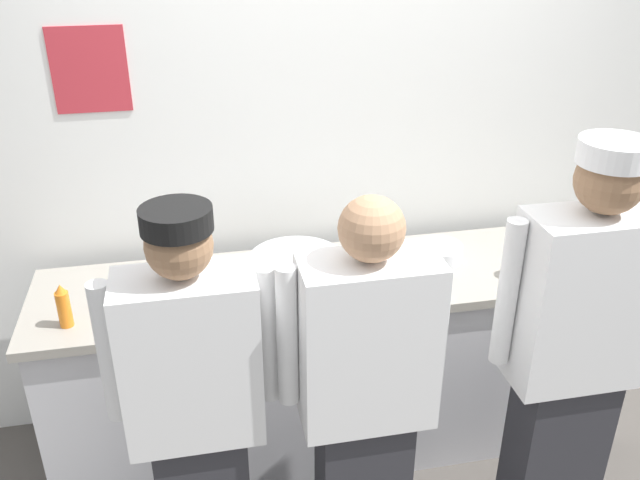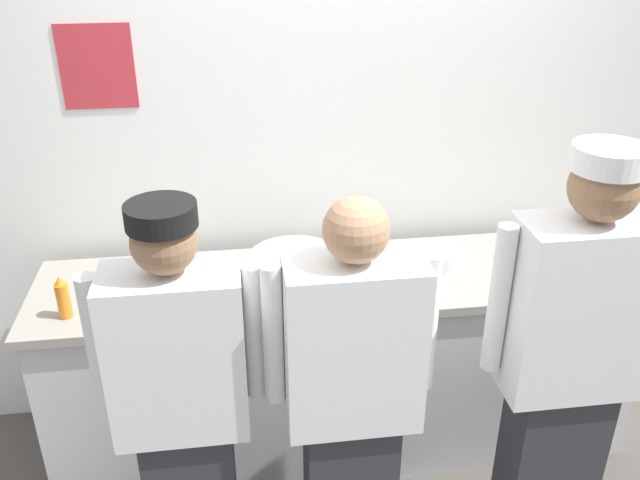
{
  "view_description": "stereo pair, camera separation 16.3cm",
  "coord_description": "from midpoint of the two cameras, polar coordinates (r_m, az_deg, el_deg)",
  "views": [
    {
      "loc": [
        -0.62,
        -2.15,
        2.39
      ],
      "look_at": [
        -0.1,
        0.38,
        1.08
      ],
      "focal_mm": 37.9,
      "sensor_mm": 36.0,
      "label": 1
    },
    {
      "loc": [
        -0.46,
        -2.18,
        2.39
      ],
      "look_at": [
        -0.1,
        0.38,
        1.08
      ],
      "focal_mm": 37.9,
      "sensor_mm": 36.0,
      "label": 2
    }
  ],
  "objects": [
    {
      "name": "deli_cup",
      "position": [
        3.36,
        16.15,
        0.73
      ],
      "size": [
        0.09,
        0.09,
        0.11
      ],
      "primitive_type": "cylinder",
      "color": "white",
      "rests_on": "prep_counter"
    },
    {
      "name": "ramekin_yellow_sauce",
      "position": [
        3.2,
        20.98,
        -2.01
      ],
      "size": [
        0.1,
        0.1,
        0.04
      ],
      "color": "white",
      "rests_on": "prep_counter"
    },
    {
      "name": "ramekin_green_sauce",
      "position": [
        3.03,
        14.42,
        -2.54
      ],
      "size": [
        0.09,
        0.09,
        0.05
      ],
      "color": "white",
      "rests_on": "prep_counter"
    },
    {
      "name": "sheet_tray",
      "position": [
        2.91,
        -15.18,
        -4.32
      ],
      "size": [
        0.54,
        0.39,
        0.02
      ],
      "primitive_type": "cube",
      "rotation": [
        0.0,
        0.0,
        0.17
      ],
      "color": "#B7BABF",
      "rests_on": "prep_counter"
    },
    {
      "name": "plate_stack_rear",
      "position": [
        3.1,
        8.54,
        -1.05
      ],
      "size": [
        0.21,
        0.21,
        0.07
      ],
      "color": "white",
      "rests_on": "prep_counter"
    },
    {
      "name": "chef_far_right",
      "position": [
        2.61,
        18.98,
        -8.98
      ],
      "size": [
        0.62,
        0.24,
        1.73
      ],
      "color": "#2D2D33",
      "rests_on": "ground"
    },
    {
      "name": "chef_center",
      "position": [
        2.4,
        1.85,
        -13.2
      ],
      "size": [
        0.59,
        0.24,
        1.6
      ],
      "color": "#2D2D33",
      "rests_on": "ground"
    },
    {
      "name": "wall_back",
      "position": [
        3.16,
        -1.14,
        8.79
      ],
      "size": [
        4.19,
        0.11,
        2.83
      ],
      "color": "white",
      "rests_on": "ground"
    },
    {
      "name": "plate_stack_front",
      "position": [
        2.92,
        5.12,
        -2.97
      ],
      "size": [
        0.2,
        0.2,
        0.05
      ],
      "color": "white",
      "rests_on": "prep_counter"
    },
    {
      "name": "ramekin_orange_sauce",
      "position": [
        3.07,
        3.23,
        -1.27
      ],
      "size": [
        0.11,
        0.11,
        0.05
      ],
      "color": "white",
      "rests_on": "prep_counter"
    },
    {
      "name": "mixing_bowl_steel",
      "position": [
        2.86,
        -3.65,
        -2.6
      ],
      "size": [
        0.4,
        0.4,
        0.13
      ],
      "primitive_type": "cylinder",
      "color": "#B7BABF",
      "rests_on": "prep_counter"
    },
    {
      "name": "prep_counter",
      "position": [
        3.21,
        0.51,
        -10.15
      ],
      "size": [
        2.67,
        0.64,
        0.92
      ],
      "color": "silver",
      "rests_on": "ground"
    },
    {
      "name": "squeeze_bottle_primary",
      "position": [
        2.78,
        -22.42,
        -5.23
      ],
      "size": [
        0.05,
        0.05,
        0.18
      ],
      "color": "orange",
      "rests_on": "prep_counter"
    },
    {
      "name": "chef_near_left",
      "position": [
        2.4,
        -12.39,
        -13.8
      ],
      "size": [
        0.58,
        0.24,
        1.59
      ],
      "color": "#2D2D33",
      "rests_on": "ground"
    }
  ]
}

